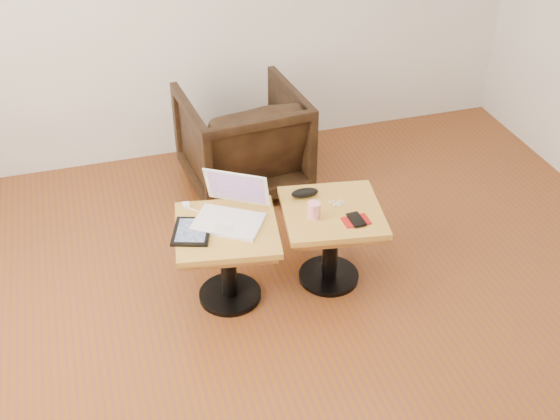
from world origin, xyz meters
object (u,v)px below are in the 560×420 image
object	(u,v)px
laptop	(231,211)
striped_cup	(314,210)
side_table_right	(331,227)
armchair	(243,140)
side_table_left	(227,245)

from	to	relation	value
laptop	striped_cup	distance (m)	0.43
side_table_right	striped_cup	bearing A→B (deg)	-153.72
side_table_right	armchair	distance (m)	1.13
striped_cup	laptop	bearing A→B (deg)	164.66
side_table_left	armchair	world-z (taller)	armchair
side_table_left	striped_cup	bearing A→B (deg)	3.52
striped_cup	armchair	size ratio (longest dim) A/B	0.12
side_table_left	laptop	world-z (taller)	laptop
side_table_left	striped_cup	world-z (taller)	striped_cup
striped_cup	side_table_left	bearing A→B (deg)	174.31
armchair	striped_cup	bearing A→B (deg)	89.81
side_table_left	side_table_right	distance (m)	0.58
striped_cup	armchair	bearing A→B (deg)	95.05
armchair	side_table_left	bearing A→B (deg)	66.50
laptop	armchair	world-z (taller)	laptop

